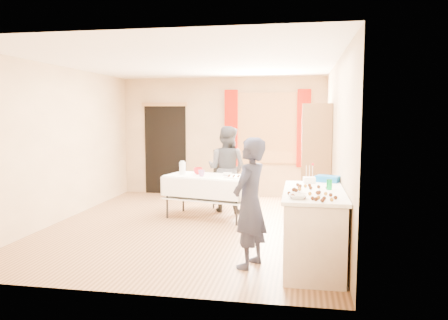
% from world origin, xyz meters
% --- Properties ---
extents(floor, '(4.50, 5.50, 0.02)m').
position_xyz_m(floor, '(0.00, 0.00, -0.01)').
color(floor, '#9E7047').
rests_on(floor, ground).
extents(ceiling, '(4.50, 5.50, 0.02)m').
position_xyz_m(ceiling, '(0.00, 0.00, 2.61)').
color(ceiling, white).
rests_on(ceiling, floor).
extents(wall_back, '(4.50, 0.02, 2.60)m').
position_xyz_m(wall_back, '(0.00, 2.76, 1.30)').
color(wall_back, tan).
rests_on(wall_back, floor).
extents(wall_front, '(4.50, 0.02, 2.60)m').
position_xyz_m(wall_front, '(0.00, -2.76, 1.30)').
color(wall_front, tan).
rests_on(wall_front, floor).
extents(wall_left, '(0.02, 5.50, 2.60)m').
position_xyz_m(wall_left, '(-2.26, 0.00, 1.30)').
color(wall_left, tan).
rests_on(wall_left, floor).
extents(wall_right, '(0.02, 5.50, 2.60)m').
position_xyz_m(wall_right, '(2.26, 0.00, 1.30)').
color(wall_right, tan).
rests_on(wall_right, floor).
extents(window_frame, '(1.32, 0.06, 1.52)m').
position_xyz_m(window_frame, '(1.00, 2.72, 1.50)').
color(window_frame, olive).
rests_on(window_frame, wall_back).
extents(window_pane, '(1.20, 0.02, 1.40)m').
position_xyz_m(window_pane, '(1.00, 2.71, 1.50)').
color(window_pane, white).
rests_on(window_pane, wall_back).
extents(curtain_left, '(0.28, 0.06, 1.65)m').
position_xyz_m(curtain_left, '(0.22, 2.67, 1.50)').
color(curtain_left, '#AC0D00').
rests_on(curtain_left, wall_back).
extents(curtain_right, '(0.28, 0.06, 1.65)m').
position_xyz_m(curtain_right, '(1.78, 2.67, 1.50)').
color(curtain_right, '#AC0D00').
rests_on(curtain_right, wall_back).
extents(doorway, '(0.95, 0.04, 2.00)m').
position_xyz_m(doorway, '(-1.30, 2.73, 1.00)').
color(doorway, black).
rests_on(doorway, floor).
extents(door_lintel, '(1.05, 0.06, 0.08)m').
position_xyz_m(door_lintel, '(-1.30, 2.70, 2.02)').
color(door_lintel, olive).
rests_on(door_lintel, wall_back).
extents(cabinet, '(0.50, 0.60, 1.98)m').
position_xyz_m(cabinet, '(1.99, 1.03, 0.99)').
color(cabinet, brown).
rests_on(cabinet, floor).
extents(counter, '(0.70, 1.48, 0.91)m').
position_xyz_m(counter, '(1.89, -1.61, 0.45)').
color(counter, white).
rests_on(counter, floor).
extents(party_table, '(1.58, 1.05, 0.75)m').
position_xyz_m(party_table, '(0.16, 0.55, 0.45)').
color(party_table, black).
rests_on(party_table, floor).
extents(chair, '(0.50, 0.50, 1.10)m').
position_xyz_m(chair, '(0.27, 1.56, 0.33)').
color(chair, black).
rests_on(chair, floor).
extents(girl, '(0.80, 0.73, 1.53)m').
position_xyz_m(girl, '(1.15, -1.75, 0.77)').
color(girl, '#1F2238').
rests_on(girl, floor).
extents(woman, '(1.07, 0.99, 1.59)m').
position_xyz_m(woman, '(0.38, 1.14, 0.79)').
color(woman, black).
rests_on(woman, floor).
extents(soda_can, '(0.09, 0.09, 0.12)m').
position_xyz_m(soda_can, '(2.07, -1.51, 0.97)').
color(soda_can, '#098E38').
rests_on(soda_can, counter).
extents(mixing_bowl, '(0.24, 0.24, 0.05)m').
position_xyz_m(mixing_bowl, '(1.71, -2.13, 0.93)').
color(mixing_bowl, white).
rests_on(mixing_bowl, counter).
extents(foam_block, '(0.16, 0.12, 0.08)m').
position_xyz_m(foam_block, '(1.84, -1.05, 0.95)').
color(foam_block, white).
rests_on(foam_block, counter).
extents(blue_basket, '(0.35, 0.29, 0.08)m').
position_xyz_m(blue_basket, '(2.08, -0.89, 0.95)').
color(blue_basket, blue).
rests_on(blue_basket, counter).
extents(pitcher, '(0.12, 0.12, 0.22)m').
position_xyz_m(pitcher, '(-0.30, 0.54, 0.86)').
color(pitcher, silver).
rests_on(pitcher, party_table).
extents(cup_red, '(0.29, 0.29, 0.12)m').
position_xyz_m(cup_red, '(-0.04, 0.63, 0.81)').
color(cup_red, red).
rests_on(cup_red, party_table).
extents(cup_rainbow, '(0.14, 0.14, 0.11)m').
position_xyz_m(cup_rainbow, '(0.07, 0.41, 0.80)').
color(cup_rainbow, red).
rests_on(cup_rainbow, party_table).
extents(small_bowl, '(0.17, 0.17, 0.05)m').
position_xyz_m(small_bowl, '(0.49, 0.56, 0.77)').
color(small_bowl, white).
rests_on(small_bowl, party_table).
extents(pastry_tray, '(0.34, 0.30, 0.02)m').
position_xyz_m(pastry_tray, '(0.64, 0.31, 0.76)').
color(pastry_tray, white).
rests_on(pastry_tray, party_table).
extents(bottle, '(0.12, 0.12, 0.17)m').
position_xyz_m(bottle, '(-0.38, 0.83, 0.83)').
color(bottle, white).
rests_on(bottle, party_table).
extents(cake_balls, '(0.53, 1.11, 0.04)m').
position_xyz_m(cake_balls, '(1.85, -1.82, 0.93)').
color(cake_balls, '#3F2314').
rests_on(cake_balls, counter).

